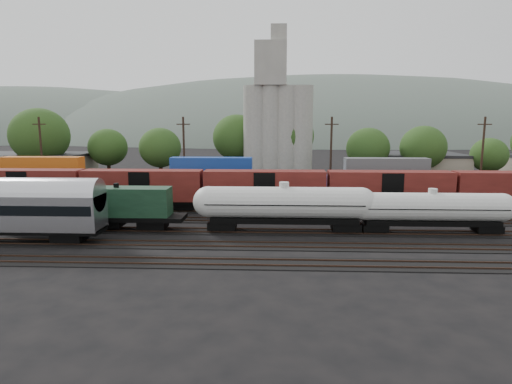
{
  "coord_description": "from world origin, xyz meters",
  "views": [
    {
      "loc": [
        2.89,
        -47.71,
        11.18
      ],
      "look_at": [
        0.72,
        2.0,
        3.0
      ],
      "focal_mm": 30.0,
      "sensor_mm": 36.0,
      "label": 1
    }
  ],
  "objects_px": {
    "orange_locomotive": "(146,186)",
    "grain_silo": "(277,121)",
    "green_locomotive": "(87,204)",
    "tank_car_a": "(284,205)"
  },
  "relations": [
    {
      "from": "orange_locomotive",
      "to": "grain_silo",
      "type": "relative_size",
      "value": 0.57
    },
    {
      "from": "green_locomotive",
      "to": "tank_car_a",
      "type": "bearing_deg",
      "value": 0.0
    },
    {
      "from": "green_locomotive",
      "to": "tank_car_a",
      "type": "xyz_separation_m",
      "value": [
        20.46,
        0.0,
        0.12
      ]
    },
    {
      "from": "grain_silo",
      "to": "tank_car_a",
      "type": "bearing_deg",
      "value": -89.18
    },
    {
      "from": "orange_locomotive",
      "to": "grain_silo",
      "type": "xyz_separation_m",
      "value": [
        18.14,
        26.0,
        8.87
      ]
    },
    {
      "from": "tank_car_a",
      "to": "green_locomotive",
      "type": "bearing_deg",
      "value": 180.0
    },
    {
      "from": "tank_car_a",
      "to": "orange_locomotive",
      "type": "bearing_deg",
      "value": 141.32
    },
    {
      "from": "grain_silo",
      "to": "orange_locomotive",
      "type": "bearing_deg",
      "value": -124.91
    },
    {
      "from": "green_locomotive",
      "to": "orange_locomotive",
      "type": "xyz_separation_m",
      "value": [
        1.72,
        15.0,
        -0.38
      ]
    },
    {
      "from": "tank_car_a",
      "to": "grain_silo",
      "type": "xyz_separation_m",
      "value": [
        -0.59,
        41.0,
        8.37
      ]
    }
  ]
}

